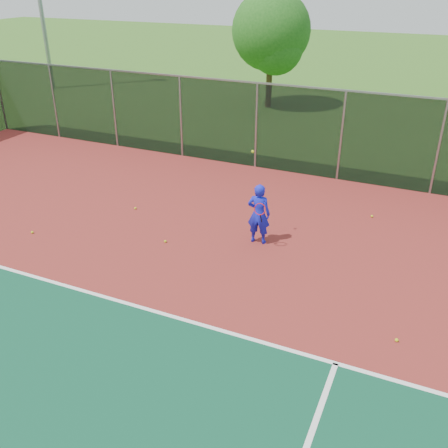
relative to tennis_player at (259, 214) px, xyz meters
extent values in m
cube|color=maroon|center=(0.91, -4.72, -0.83)|extent=(30.00, 20.00, 0.02)
cube|color=white|center=(2.91, -3.72, -0.81)|extent=(22.00, 0.10, 0.00)
cube|color=black|center=(0.91, 5.28, 0.68)|extent=(30.00, 0.04, 3.00)
cube|color=gray|center=(0.91, 5.28, 2.18)|extent=(30.00, 0.06, 0.06)
imported|color=#151BCB|center=(0.00, 0.00, 0.00)|extent=(0.63, 0.44, 1.63)
cylinder|color=black|center=(0.15, -0.25, 0.01)|extent=(0.03, 0.15, 0.27)
torus|color=#A51414|center=(0.15, -0.35, 0.31)|extent=(0.30, 0.13, 0.29)
sphere|color=#BDC917|center=(-0.25, 0.10, 1.60)|extent=(0.07, 0.07, 0.07)
sphere|color=#BDC917|center=(3.84, -2.63, -0.78)|extent=(0.07, 0.07, 0.07)
sphere|color=#BDC917|center=(-2.21, -1.03, -0.78)|extent=(0.07, 0.07, 0.07)
sphere|color=#BDC917|center=(-4.06, 0.39, -0.78)|extent=(0.07, 0.07, 0.07)
sphere|color=#BDC917|center=(2.50, 2.72, -0.78)|extent=(0.07, 0.07, 0.07)
sphere|color=#BDC917|center=(-5.77, -2.06, -0.78)|extent=(0.07, 0.07, 0.07)
cylinder|color=#3C2915|center=(-4.69, 14.02, 0.26)|extent=(0.30, 0.30, 2.19)
sphere|color=#1C5215|center=(-4.69, 14.02, 2.93)|extent=(3.89, 3.89, 3.89)
sphere|color=#1C5215|center=(-4.29, 13.72, 2.20)|extent=(2.68, 2.68, 2.68)
camera|label=1|loc=(3.87, -10.87, 5.55)|focal=40.00mm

